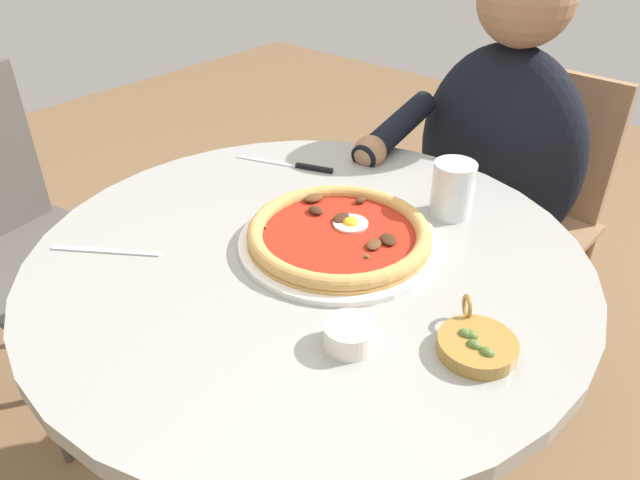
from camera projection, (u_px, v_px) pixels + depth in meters
dining_table at (309, 343)px, 1.05m from camera, size 0.89×0.89×0.75m
pizza_on_plate at (339, 235)px, 0.96m from camera, size 0.33×0.33×0.04m
water_glass at (452, 192)px, 1.03m from camera, size 0.07×0.07×0.10m
steak_knife at (298, 166)px, 1.20m from camera, size 0.20×0.08×0.01m
ramekin_capers at (350, 334)px, 0.76m from camera, size 0.07×0.07×0.03m
olive_pan at (476, 345)px, 0.75m from camera, size 0.10×0.11×0.04m
fork_utensil at (106, 251)px, 0.95m from camera, size 0.16×0.11×0.00m
diner_person at (485, 221)px, 1.47m from camera, size 0.41×0.49×1.14m
cafe_chair_diner at (513, 201)px, 1.55m from camera, size 0.43×0.44×0.84m
cafe_chair_spare_far at (8, 226)px, 1.45m from camera, size 0.45×0.45×0.87m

